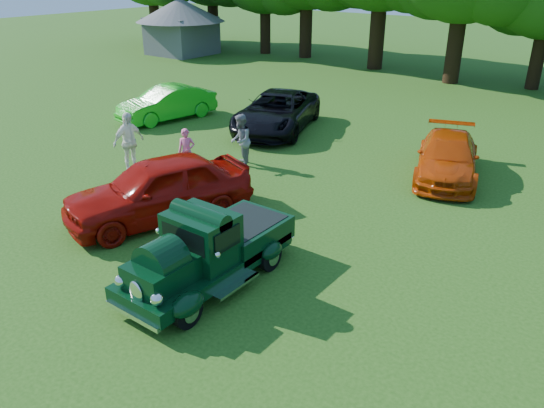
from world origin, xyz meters
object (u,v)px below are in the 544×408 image
Objects in this scene: back_car_lime at (167,103)px; back_car_orange at (447,157)px; spectator_grey at (241,140)px; spectator_white at (129,142)px; red_convertible at (159,189)px; back_car_black at (277,112)px; gazebo at (181,20)px; spectator_pink at (187,152)px; hero_pickup at (209,251)px.

back_car_orange is at bearing 14.21° from back_car_lime.
spectator_grey is 0.91× the size of spectator_white.
back_car_lime is 6.68m from spectator_grey.
back_car_lime reaches higher than back_car_orange.
spectator_white reaches higher than back_car_lime.
spectator_grey is 3.59m from spectator_white.
red_convertible is 1.15× the size of back_car_lime.
back_car_orange is (12.03, 0.64, -0.06)m from back_car_lime.
back_car_black is 0.85× the size of gazebo.
gazebo is at bearing 126.91° from back_car_black.
spectator_white is (-3.46, 1.87, 0.13)m from red_convertible.
back_car_lime is 0.67× the size of gazebo.
back_car_orange is 2.32× the size of spectator_white.
gazebo is at bearing 134.76° from back_car_orange.
spectator_grey is at bearing 18.87° from spectator_pink.
red_convertible is 2.55× the size of spectator_white.
gazebo is at bearing 144.84° from back_car_lime.
spectator_grey is 0.27× the size of gazebo.
red_convertible reaches higher than back_car_lime.
back_car_lime is at bearing 164.75° from back_car_orange.
hero_pickup is 31.29m from gazebo.
spectator_white reaches higher than hero_pickup.
spectator_white is (-1.68, -0.90, 0.22)m from spectator_pink.
back_car_black is at bearing 119.32° from hero_pickup.
hero_pickup is 0.95× the size of back_car_orange.
gazebo reaches higher than red_convertible.
hero_pickup is 6.48m from spectator_pink.
back_car_lime is (-7.08, 6.83, -0.13)m from red_convertible.
hero_pickup is 13.16m from back_car_lime.
back_car_lime is at bearing 179.08° from back_car_black.
gazebo is (-17.22, 11.58, 1.64)m from back_car_black.
red_convertible is 0.76× the size of gazebo.
back_car_lime is at bearing 156.34° from red_convertible.
spectator_white is at bearing 166.30° from spectator_pink.
back_car_orange is at bearing -26.96° from gazebo.
hero_pickup is 0.66× the size of gazebo.
red_convertible is 28.01m from gazebo.
back_car_lime is 0.78× the size of back_car_black.
spectator_pink is 24.82m from gazebo.
hero_pickup is 2.42× the size of spectator_grey.
back_car_black is at bearing 126.18° from red_convertible.
back_car_black is 20.81m from gazebo.
spectator_pink is at bearing -58.50° from spectator_white.
back_car_black is 1.22× the size of back_car_orange.
back_car_black is 7.39m from back_car_orange.
spectator_white is 0.30× the size of gazebo.
hero_pickup is at bearing -79.85° from back_car_black.
spectator_white is at bearing -79.32° from spectator_grey.
spectator_white reaches higher than back_car_black.
red_convertible reaches higher than hero_pickup.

